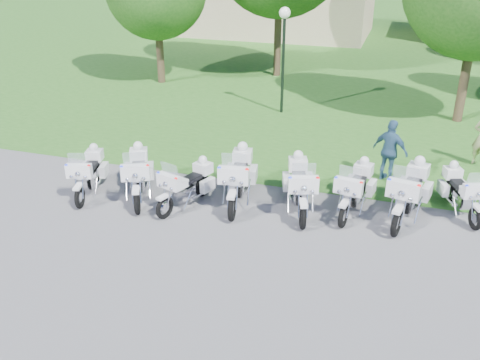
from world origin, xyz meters
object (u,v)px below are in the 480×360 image
(bystander_c, at_px, (390,151))
(motorcycle_6, at_px, (409,192))
(motorcycle_3, at_px, (238,177))
(lamp_post, at_px, (284,34))
(motorcycle_7, at_px, (462,191))
(motorcycle_0, at_px, (89,172))
(motorcycle_5, at_px, (355,188))
(motorcycle_2, at_px, (187,184))
(motorcycle_4, at_px, (300,185))
(motorcycle_1, at_px, (138,174))

(bystander_c, bearing_deg, motorcycle_6, 132.16)
(motorcycle_3, bearing_deg, motorcycle_6, 176.62)
(lamp_post, bearing_deg, motorcycle_7, -46.48)
(motorcycle_0, xyz_separation_m, motorcycle_5, (7.37, 1.20, 0.03))
(motorcycle_2, height_order, bystander_c, bystander_c)
(motorcycle_4, height_order, motorcycle_6, motorcycle_6)
(bystander_c, bearing_deg, motorcycle_0, 48.84)
(lamp_post, bearing_deg, motorcycle_2, -93.36)
(motorcycle_3, distance_m, motorcycle_4, 1.71)
(motorcycle_0, relative_size, motorcycle_1, 0.95)
(motorcycle_5, bearing_deg, motorcycle_2, 22.49)
(lamp_post, distance_m, bystander_c, 7.48)
(motorcycle_7, height_order, lamp_post, lamp_post)
(motorcycle_3, height_order, motorcycle_5, motorcycle_3)
(motorcycle_0, height_order, motorcycle_1, motorcycle_1)
(motorcycle_2, bearing_deg, motorcycle_7, -148.04)
(motorcycle_3, relative_size, lamp_post, 0.62)
(motorcycle_0, relative_size, motorcycle_3, 0.84)
(motorcycle_4, relative_size, lamp_post, 0.58)
(motorcycle_3, xyz_separation_m, motorcycle_5, (3.14, 0.42, -0.08))
(motorcycle_4, xyz_separation_m, motorcycle_5, (1.43, 0.35, -0.04))
(motorcycle_2, distance_m, motorcycle_4, 3.04)
(bystander_c, bearing_deg, motorcycle_4, 75.97)
(motorcycle_1, relative_size, motorcycle_3, 0.88)
(motorcycle_5, bearing_deg, motorcycle_3, 16.55)
(motorcycle_6, bearing_deg, lamp_post, -43.74)
(motorcycle_2, relative_size, motorcycle_5, 0.92)
(motorcycle_6, bearing_deg, motorcycle_4, 19.97)
(lamp_post, bearing_deg, motorcycle_3, -84.78)
(motorcycle_5, height_order, motorcycle_6, motorcycle_6)
(motorcycle_1, distance_m, motorcycle_3, 2.83)
(motorcycle_2, bearing_deg, lamp_post, -75.88)
(motorcycle_7, height_order, bystander_c, bystander_c)
(motorcycle_1, height_order, motorcycle_3, motorcycle_3)
(motorcycle_2, distance_m, lamp_post, 9.14)
(motorcycle_0, height_order, motorcycle_6, motorcycle_6)
(motorcycle_0, distance_m, motorcycle_4, 6.00)
(motorcycle_4, height_order, lamp_post, lamp_post)
(motorcycle_2, bearing_deg, motorcycle_1, 15.02)
(lamp_post, relative_size, bystander_c, 2.21)
(motorcycle_0, distance_m, lamp_post, 9.90)
(motorcycle_4, relative_size, motorcycle_7, 1.17)
(motorcycle_1, bearing_deg, motorcycle_5, 164.91)
(lamp_post, bearing_deg, motorcycle_5, -63.28)
(motorcycle_3, distance_m, motorcycle_6, 4.53)
(motorcycle_6, bearing_deg, motorcycle_1, 19.96)
(motorcycle_6, relative_size, bystander_c, 1.37)
(motorcycle_3, bearing_deg, motorcycle_7, -177.78)
(motorcycle_0, bearing_deg, motorcycle_6, 172.65)
(motorcycle_2, xyz_separation_m, motorcycle_6, (5.77, 1.11, 0.11))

